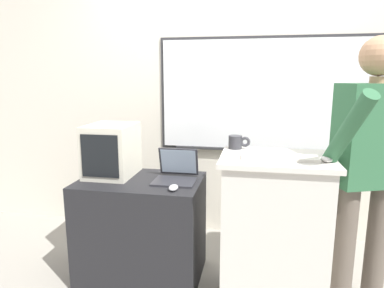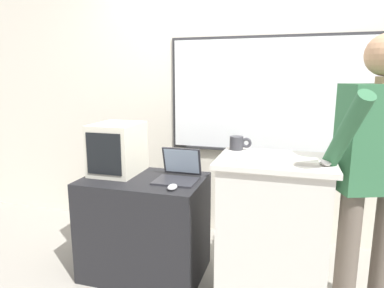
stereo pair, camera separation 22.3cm
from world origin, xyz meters
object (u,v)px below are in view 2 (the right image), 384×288
wireless_keyboard (277,160)px  computer_mouse_by_keyboard (326,162)px  side_desk (145,226)px  computer_mouse_by_laptop (172,187)px  person_presenter (375,163)px  coffee_mug (238,143)px  crt_monitor (117,148)px  lectern_podium (272,236)px  laptop (179,171)px

wireless_keyboard → computer_mouse_by_keyboard: 0.26m
side_desk → computer_mouse_by_keyboard: size_ratio=8.67×
wireless_keyboard → computer_mouse_by_keyboard: bearing=-3.8°
computer_mouse_by_laptop → computer_mouse_by_keyboard: (0.91, -0.05, 0.25)m
person_presenter → computer_mouse_by_laptop: bearing=165.2°
person_presenter → wireless_keyboard: size_ratio=3.84×
person_presenter → coffee_mug: 0.81m
coffee_mug → crt_monitor: bearing=177.3°
person_presenter → side_desk: bearing=157.1°
wireless_keyboard → person_presenter: bearing=15.4°
wireless_keyboard → lectern_podium: bearing=101.0°
person_presenter → computer_mouse_by_keyboard: (-0.28, -0.17, 0.02)m
coffee_mug → person_presenter: bearing=-7.0°
side_desk → computer_mouse_by_laptop: size_ratio=8.67×
wireless_keyboard → computer_mouse_by_laptop: size_ratio=4.43×
lectern_podium → side_desk: (-0.93, 0.16, -0.13)m
laptop → computer_mouse_by_laptop: bearing=-81.8°
side_desk → person_presenter: bearing=-2.8°
wireless_keyboard → coffee_mug: coffee_mug is taller
person_presenter → crt_monitor: 1.73m
wireless_keyboard → crt_monitor: (-1.18, 0.29, -0.07)m
computer_mouse_by_keyboard → coffee_mug: size_ratio=0.69×
crt_monitor → computer_mouse_by_laptop: bearing=-25.7°
side_desk → wireless_keyboard: (0.94, -0.22, 0.63)m
laptop → wireless_keyboard: bearing=-21.1°
lectern_podium → coffee_mug: size_ratio=6.85×
lectern_podium → side_desk: size_ratio=1.14×
side_desk → coffee_mug: size_ratio=5.98×
laptop → crt_monitor: (-0.49, 0.03, 0.13)m
laptop → coffee_mug: 0.48m
coffee_mug → lectern_podium: bearing=-35.5°
side_desk → crt_monitor: (-0.24, 0.07, 0.56)m
side_desk → wireless_keyboard: bearing=-13.2°
lectern_podium → laptop: 0.77m
computer_mouse_by_laptop → coffee_mug: (0.39, 0.21, 0.27)m
side_desk → laptop: size_ratio=2.99×
laptop → crt_monitor: bearing=177.0°
computer_mouse_by_keyboard → lectern_podium: bearing=163.3°
side_desk → person_presenter: 1.60m
person_presenter → wireless_keyboard: (-0.54, -0.15, 0.02)m
lectern_podium → crt_monitor: 1.27m
computer_mouse_by_keyboard → crt_monitor: size_ratio=0.25×
person_presenter → computer_mouse_by_keyboard: person_presenter is taller
computer_mouse_by_laptop → wireless_keyboard: bearing=-3.3°
lectern_podium → computer_mouse_by_keyboard: bearing=-16.7°
computer_mouse_by_keyboard → coffee_mug: 0.59m
laptop → computer_mouse_by_laptop: (0.03, -0.23, -0.04)m
lectern_podium → person_presenter: size_ratio=0.58×
crt_monitor → coffee_mug: size_ratio=2.74×
laptop → computer_mouse_by_keyboard: bearing=-16.6°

